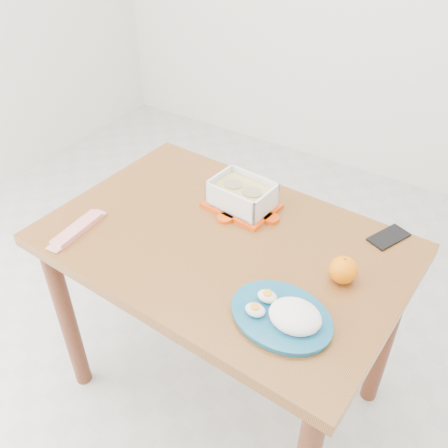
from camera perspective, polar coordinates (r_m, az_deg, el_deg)
The scene contains 7 objects.
ground at distance 2.15m, azimuth -2.89°, elevation -14.59°, with size 3.50×3.50×0.00m, color #B7B7B2.
dining_table at distance 1.57m, azimuth -0.00°, elevation -5.03°, with size 1.10×0.77×0.75m.
food_container at distance 1.60m, azimuth 2.07°, elevation 3.28°, with size 0.23×0.19×0.09m.
orange_fruit at distance 1.38m, azimuth 13.46°, elevation -5.12°, with size 0.08×0.08×0.08m, color #F86904.
rice_plate at distance 1.26m, azimuth 7.06°, elevation -10.21°, with size 0.30×0.30×0.07m.
candy_bar at distance 1.58m, azimuth -16.40°, elevation -0.54°, with size 0.18×0.05×0.02m, color red.
smartphone at distance 1.57m, azimuth 18.30°, elevation -1.43°, with size 0.06×0.13×0.01m, color black.
Camera 1 is at (0.79, -1.04, 1.71)m, focal length 40.00 mm.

